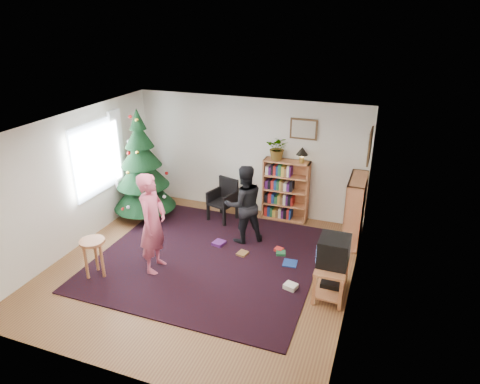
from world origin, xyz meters
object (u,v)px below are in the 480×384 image
(person_by_chair, at_px, (244,204))
(person_standing, at_px, (153,223))
(bookshelf_back, at_px, (286,190))
(table_lamp, at_px, (302,152))
(christmas_tree, at_px, (142,174))
(armchair, at_px, (224,198))
(stool, at_px, (93,248))
(picture_right, at_px, (370,146))
(bookshelf_right, at_px, (355,210))
(crt_tv, at_px, (334,251))
(picture_back, at_px, (304,129))
(potted_plant, at_px, (278,148))
(tv_stand, at_px, (331,276))

(person_by_chair, bearing_deg, person_standing, 17.02)
(bookshelf_back, xyz_separation_m, person_standing, (-1.58, -2.64, 0.21))
(bookshelf_back, bearing_deg, table_lamp, 0.00)
(christmas_tree, height_order, armchair, christmas_tree)
(stool, bearing_deg, picture_right, 32.88)
(person_standing, bearing_deg, christmas_tree, 31.43)
(bookshelf_right, height_order, stool, bookshelf_right)
(table_lamp, bearing_deg, crt_tv, -65.60)
(bookshelf_back, height_order, armchair, bookshelf_back)
(picture_back, bearing_deg, potted_plant, -164.13)
(christmas_tree, height_order, tv_stand, christmas_tree)
(christmas_tree, bearing_deg, potted_plant, 20.00)
(bookshelf_back, relative_size, bookshelf_right, 1.00)
(bookshelf_back, distance_m, table_lamp, 0.90)
(tv_stand, bearing_deg, crt_tv, 180.00)
(christmas_tree, relative_size, tv_stand, 2.88)
(picture_right, bearing_deg, bookshelf_back, 159.76)
(picture_back, height_order, armchair, picture_back)
(armchair, bearing_deg, bookshelf_back, 36.67)
(person_by_chair, bearing_deg, potted_plant, -139.70)
(table_lamp, bearing_deg, person_by_chair, -123.48)
(bookshelf_back, xyz_separation_m, stool, (-2.41, -3.18, -0.14))
(bookshelf_right, bearing_deg, christmas_tree, 96.11)
(tv_stand, bearing_deg, armchair, 144.06)
(bookshelf_right, distance_m, table_lamp, 1.53)
(person_standing, bearing_deg, picture_back, -38.66)
(potted_plant, bearing_deg, person_standing, -117.64)
(bookshelf_back, distance_m, stool, 4.00)
(christmas_tree, distance_m, armchair, 1.76)
(picture_back, xyz_separation_m, christmas_tree, (-3.10, -1.09, -0.97))
(stool, height_order, potted_plant, potted_plant)
(bookshelf_right, xyz_separation_m, stool, (-3.88, -2.69, -0.14))
(person_by_chair, bearing_deg, bookshelf_back, -148.29)
(tv_stand, height_order, person_standing, person_standing)
(tv_stand, bearing_deg, person_by_chair, 149.22)
(picture_back, bearing_deg, person_standing, -123.78)
(picture_back, bearing_deg, table_lamp, -79.45)
(picture_right, bearing_deg, stool, -147.12)
(picture_right, distance_m, stool, 4.99)
(potted_plant, bearing_deg, crt_tv, -56.13)
(tv_stand, distance_m, person_standing, 3.00)
(crt_tv, height_order, stool, crt_tv)
(picture_back, bearing_deg, picture_right, -28.69)
(armchair, bearing_deg, picture_back, 37.85)
(armchair, bearing_deg, tv_stand, -19.28)
(armchair, height_order, person_standing, person_standing)
(bookshelf_back, xyz_separation_m, potted_plant, (-0.20, 0.00, 0.88))
(picture_back, bearing_deg, stool, -129.00)
(table_lamp, bearing_deg, person_standing, -125.48)
(crt_tv, bearing_deg, potted_plant, 123.87)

